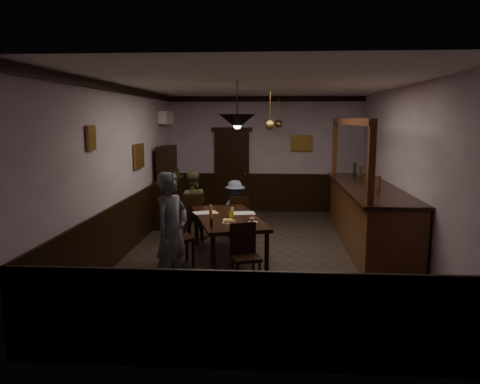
# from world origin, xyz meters

# --- Properties ---
(room) EXTENTS (5.01, 8.01, 3.01)m
(room) POSITION_xyz_m (0.00, 0.00, 1.50)
(room) COLOR #2D2621
(room) RESTS_ON ground
(dining_table) EXTENTS (1.57, 2.39, 0.75)m
(dining_table) POSITION_xyz_m (-0.61, -0.33, 0.69)
(dining_table) COLOR black
(dining_table) RESTS_ON ground
(chair_far_left) EXTENTS (0.49, 0.49, 0.97)m
(chair_far_left) POSITION_xyz_m (-1.40, 0.76, 0.53)
(chair_far_left) COLOR black
(chair_far_left) RESTS_ON ground
(chair_far_right) EXTENTS (0.49, 0.49, 0.90)m
(chair_far_right) POSITION_xyz_m (-0.53, 1.02, 0.49)
(chair_far_right) COLOR black
(chair_far_right) RESTS_ON ground
(chair_near) EXTENTS (0.50, 0.50, 0.91)m
(chair_near) POSITION_xyz_m (-0.24, -1.60, 0.50)
(chair_near) COLOR black
(chair_near) RESTS_ON ground
(chair_side) EXTENTS (0.58, 0.58, 0.99)m
(chair_side) POSITION_xyz_m (-1.44, -0.79, 0.54)
(chair_side) COLOR black
(chair_side) RESTS_ON ground
(person_standing) EXTENTS (0.64, 0.73, 1.69)m
(person_standing) POSITION_xyz_m (-1.27, -1.82, 0.84)
(person_standing) COLOR slate
(person_standing) RESTS_ON ground
(person_seated_left) EXTENTS (0.72, 0.59, 1.38)m
(person_seated_left) POSITION_xyz_m (-1.47, 1.04, 0.69)
(person_seated_left) COLOR brown
(person_seated_left) RESTS_ON ground
(person_seated_right) EXTENTS (0.87, 0.72, 1.17)m
(person_seated_right) POSITION_xyz_m (-0.61, 1.29, 0.58)
(person_seated_right) COLOR slate
(person_seated_right) RESTS_ON ground
(newspaper_left) EXTENTS (0.51, 0.45, 0.01)m
(newspaper_left) POSITION_xyz_m (-1.04, -0.04, 0.75)
(newspaper_left) COLOR silver
(newspaper_left) RESTS_ON dining_table
(newspaper_right) EXTENTS (0.47, 0.37, 0.01)m
(newspaper_right) POSITION_xyz_m (-0.36, -0.04, 0.75)
(newspaper_right) COLOR silver
(newspaper_right) RESTS_ON dining_table
(napkin) EXTENTS (0.19, 0.19, 0.00)m
(napkin) POSITION_xyz_m (-0.58, -0.59, 0.75)
(napkin) COLOR #FEFF5D
(napkin) RESTS_ON dining_table
(saucer) EXTENTS (0.15, 0.15, 0.01)m
(saucer) POSITION_xyz_m (-0.15, -0.76, 0.76)
(saucer) COLOR white
(saucer) RESTS_ON dining_table
(coffee_cup) EXTENTS (0.10, 0.10, 0.07)m
(coffee_cup) POSITION_xyz_m (-0.17, -0.81, 0.80)
(coffee_cup) COLOR white
(coffee_cup) RESTS_ON saucer
(pastry_plate) EXTENTS (0.22, 0.22, 0.01)m
(pastry_plate) POSITION_xyz_m (-0.54, -0.85, 0.76)
(pastry_plate) COLOR white
(pastry_plate) RESTS_ON dining_table
(pastry_ring_a) EXTENTS (0.13, 0.13, 0.04)m
(pastry_ring_a) POSITION_xyz_m (-0.56, -0.86, 0.79)
(pastry_ring_a) COLOR #C68C47
(pastry_ring_a) RESTS_ON pastry_plate
(pastry_ring_b) EXTENTS (0.13, 0.13, 0.04)m
(pastry_ring_b) POSITION_xyz_m (-0.49, -0.85, 0.79)
(pastry_ring_b) COLOR #C68C47
(pastry_ring_b) RESTS_ON pastry_plate
(soda_can) EXTENTS (0.07, 0.07, 0.12)m
(soda_can) POSITION_xyz_m (-0.54, -0.41, 0.81)
(soda_can) COLOR #FEF415
(soda_can) RESTS_ON dining_table
(beer_glass) EXTENTS (0.06, 0.06, 0.20)m
(beer_glass) POSITION_xyz_m (-0.90, -0.32, 0.85)
(beer_glass) COLOR #BF721E
(beer_glass) RESTS_ON dining_table
(water_glass) EXTENTS (0.06, 0.06, 0.15)m
(water_glass) POSITION_xyz_m (-0.53, -0.29, 0.82)
(water_glass) COLOR silver
(water_glass) RESTS_ON dining_table
(pepper_mill) EXTENTS (0.04, 0.04, 0.14)m
(pepper_mill) POSITION_xyz_m (-0.79, -1.15, 0.82)
(pepper_mill) COLOR black
(pepper_mill) RESTS_ON dining_table
(sideboard) EXTENTS (0.49, 1.37, 1.81)m
(sideboard) POSITION_xyz_m (-2.21, 2.29, 0.73)
(sideboard) COLOR black
(sideboard) RESTS_ON ground
(bar_counter) EXTENTS (1.01, 4.33, 2.43)m
(bar_counter) POSITION_xyz_m (1.99, 0.71, 0.61)
(bar_counter) COLOR #4B2D14
(bar_counter) RESTS_ON ground
(door_back) EXTENTS (0.90, 0.06, 2.10)m
(door_back) POSITION_xyz_m (-0.90, 3.95, 1.05)
(door_back) COLOR black
(door_back) RESTS_ON ground
(ac_unit) EXTENTS (0.20, 0.85, 0.30)m
(ac_unit) POSITION_xyz_m (-2.38, 2.90, 2.45)
(ac_unit) COLOR white
(ac_unit) RESTS_ON ground
(picture_left_small) EXTENTS (0.04, 0.28, 0.36)m
(picture_left_small) POSITION_xyz_m (-2.46, -1.60, 2.15)
(picture_left_small) COLOR olive
(picture_left_small) RESTS_ON ground
(picture_left_large) EXTENTS (0.04, 0.62, 0.48)m
(picture_left_large) POSITION_xyz_m (-2.46, 0.80, 1.70)
(picture_left_large) COLOR olive
(picture_left_large) RESTS_ON ground
(picture_back) EXTENTS (0.55, 0.04, 0.42)m
(picture_back) POSITION_xyz_m (0.90, 3.96, 1.80)
(picture_back) COLOR olive
(picture_back) RESTS_ON ground
(pendant_iron) EXTENTS (0.56, 0.56, 0.73)m
(pendant_iron) POSITION_xyz_m (-0.38, -1.10, 2.38)
(pendant_iron) COLOR black
(pendant_iron) RESTS_ON ground
(pendant_brass_mid) EXTENTS (0.20, 0.20, 0.81)m
(pendant_brass_mid) POSITION_xyz_m (0.10, 1.34, 2.30)
(pendant_brass_mid) COLOR #BF8C3F
(pendant_brass_mid) RESTS_ON ground
(pendant_brass_far) EXTENTS (0.20, 0.20, 0.81)m
(pendant_brass_far) POSITION_xyz_m (0.30, 3.27, 2.30)
(pendant_brass_far) COLOR #BF8C3F
(pendant_brass_far) RESTS_ON ground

